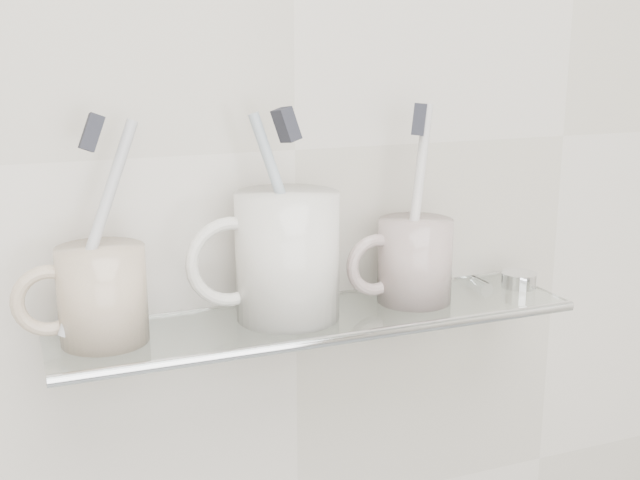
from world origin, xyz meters
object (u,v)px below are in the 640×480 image
mug_center (287,256)px  mug_right (415,261)px  mug_left (103,295)px  shelf_glass (318,319)px

mug_center → mug_right: size_ratio=1.44×
mug_center → mug_right: 0.14m
mug_left → mug_right: (0.30, 0.00, -0.00)m
mug_right → mug_center: bearing=-158.0°
shelf_glass → mug_left: mug_left is taller
shelf_glass → mug_right: size_ratio=6.01×
shelf_glass → mug_left: bearing=178.5°
mug_left → mug_right: bearing=-20.1°
mug_left → mug_right: mug_left is taller
mug_left → mug_right: 0.30m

